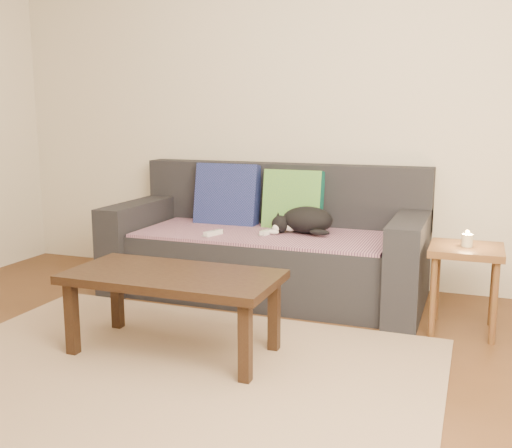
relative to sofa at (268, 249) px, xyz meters
name	(u,v)px	position (x,y,z in m)	size (l,w,h in m)	color
ground	(153,388)	(0.00, -1.57, -0.31)	(4.50, 4.50, 0.00)	brown
back_wall	(288,103)	(0.00, 0.43, 0.99)	(4.50, 0.04, 2.60)	beige
sofa	(268,249)	(0.00, 0.00, 0.00)	(2.10, 0.94, 0.87)	#232328
throw_blanket	(264,234)	(0.00, -0.09, 0.12)	(1.66, 0.74, 0.02)	#3E2443
cushion_navy	(227,197)	(-0.37, 0.17, 0.32)	(0.47, 0.12, 0.47)	#11204D
cushion_green	(293,200)	(0.12, 0.17, 0.32)	(0.41, 0.10, 0.41)	#0D594E
cat	(305,220)	(0.26, -0.01, 0.22)	(0.43, 0.32, 0.18)	black
wii_remote_a	(213,233)	(-0.28, -0.29, 0.15)	(0.15, 0.04, 0.03)	white
wii_remote_b	(268,232)	(0.04, -0.13, 0.15)	(0.15, 0.04, 0.03)	white
side_table	(466,262)	(1.28, -0.32, 0.10)	(0.39, 0.39, 0.49)	brown
candle	(467,240)	(1.28, -0.32, 0.22)	(0.06, 0.06, 0.09)	beige
rug	(169,373)	(0.00, -1.42, -0.30)	(2.50, 1.80, 0.01)	#A0806D
coffee_table	(173,283)	(-0.10, -1.18, 0.07)	(1.07, 0.54, 0.43)	#312213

